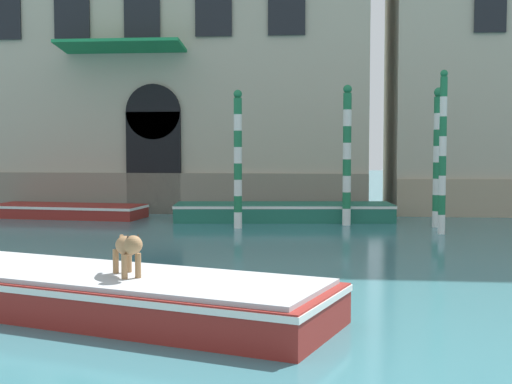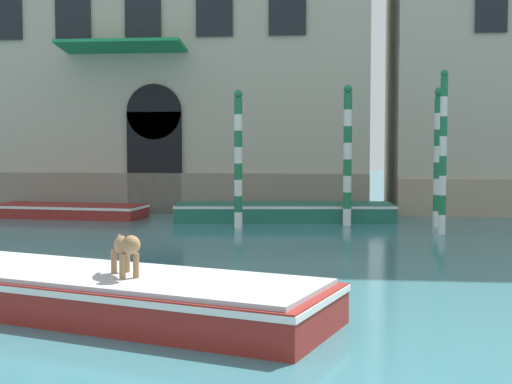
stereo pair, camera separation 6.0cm
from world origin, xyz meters
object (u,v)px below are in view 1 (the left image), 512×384
at_px(mooring_pole_0, 347,155).
at_px(mooring_pole_1, 443,152).
at_px(boat_moored_near_palazzo, 68,211).
at_px(boat_moored_far, 284,212).
at_px(mooring_pole_3, 238,159).
at_px(dog_on_deck, 128,247).
at_px(mooring_pole_4, 438,157).
at_px(boat_foreground, 34,285).

xyz_separation_m(mooring_pole_0, mooring_pole_1, (2.38, -1.83, 0.10)).
xyz_separation_m(boat_moored_near_palazzo, boat_moored_far, (6.79, -0.25, 0.06)).
height_order(boat_moored_far, mooring_pole_3, mooring_pole_3).
bearing_deg(mooring_pole_0, dog_on_deck, -105.33).
relative_size(dog_on_deck, mooring_pole_0, 0.20).
relative_size(boat_moored_far, mooring_pole_1, 1.59).
bearing_deg(mooring_pole_4, mooring_pole_1, -94.36).
bearing_deg(mooring_pole_3, dog_on_deck, -90.75).
bearing_deg(boat_moored_near_palazzo, mooring_pole_4, -1.08).
bearing_deg(mooring_pole_1, boat_moored_far, 146.95).
height_order(mooring_pole_1, mooring_pole_3, mooring_pole_1).
distance_m(dog_on_deck, boat_moored_near_palazzo, 13.72).
xyz_separation_m(boat_foreground, mooring_pole_4, (7.17, 10.45, 1.65)).
bearing_deg(mooring_pole_1, boat_moored_near_palazzo, 164.78).
bearing_deg(dog_on_deck, mooring_pole_3, 148.30).
xyz_separation_m(boat_moored_far, mooring_pole_4, (4.35, -1.21, 1.68)).
distance_m(dog_on_deck, boat_moored_far, 12.37).
bearing_deg(mooring_pole_0, mooring_pole_3, -159.58).
xyz_separation_m(dog_on_deck, mooring_pole_0, (3.12, 11.37, 1.04)).
xyz_separation_m(dog_on_deck, boat_moored_near_palazzo, (-5.53, 12.54, -0.75)).
bearing_deg(mooring_pole_4, boat_moored_near_palazzo, 172.56).
relative_size(boat_foreground, mooring_pole_0, 2.26).
distance_m(boat_foreground, boat_moored_far, 11.99).
distance_m(boat_moored_near_palazzo, mooring_pole_3, 6.33).
bearing_deg(mooring_pole_1, mooring_pole_3, 172.30).
bearing_deg(mooring_pole_1, dog_on_deck, -119.94).
height_order(boat_moored_far, mooring_pole_0, mooring_pole_0).
xyz_separation_m(mooring_pole_0, mooring_pole_4, (2.49, -0.29, -0.05)).
bearing_deg(mooring_pole_4, mooring_pole_0, 173.40).
bearing_deg(mooring_pole_4, mooring_pole_3, -171.47).
height_order(boat_foreground, mooring_pole_1, mooring_pole_1).
bearing_deg(dog_on_deck, boat_moored_far, 143.19).
distance_m(boat_foreground, mooring_pole_1, 11.50).
distance_m(dog_on_deck, mooring_pole_4, 12.46).
xyz_separation_m(boat_foreground, mooring_pole_0, (4.68, 10.74, 1.70)).
relative_size(boat_moored_near_palazzo, mooring_pole_4, 1.27).
bearing_deg(mooring_pole_3, mooring_pole_0, 20.42).
distance_m(boat_foreground, mooring_pole_4, 12.78).
xyz_separation_m(boat_moored_far, mooring_pole_1, (4.23, -2.75, 1.83)).
relative_size(mooring_pole_0, mooring_pole_3, 1.05).
distance_m(mooring_pole_0, mooring_pole_1, 3.00).
bearing_deg(boat_moored_far, mooring_pole_3, -124.95).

